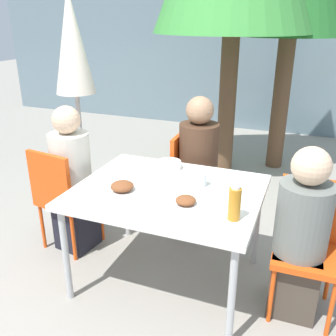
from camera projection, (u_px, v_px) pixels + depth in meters
ground_plane at (168, 278)px, 2.75m from camera, size 24.00×24.00×0.00m
building_facade at (268, 36)px, 5.86m from camera, size 10.00×0.20×3.00m
dining_table at (168, 197)px, 2.50m from camera, size 1.22×0.98×0.73m
chair_left at (62, 193)px, 2.92m from camera, size 0.46×0.46×0.86m
person_left at (73, 183)px, 2.94m from camera, size 0.31×0.31×1.19m
chair_right at (308, 237)px, 2.34m from camera, size 0.41×0.41×0.86m
person_right at (300, 238)px, 2.28m from camera, size 0.32×0.32×1.12m
chair_far at (190, 174)px, 3.27m from camera, size 0.41×0.41×0.86m
person_far at (198, 170)px, 3.18m from camera, size 0.33×0.33×1.20m
closed_umbrella at (73, 55)px, 3.20m from camera, size 0.36×0.36×2.03m
plate_0 at (122, 188)px, 2.42m from camera, size 0.27×0.27×0.07m
plate_1 at (186, 203)px, 2.25m from camera, size 0.23×0.23×0.06m
bottle at (235, 203)px, 2.07m from camera, size 0.07×0.07×0.21m
drinking_cup at (201, 179)px, 2.51m from camera, size 0.08×0.08×0.10m
salad_bowl at (169, 165)px, 2.80m from camera, size 0.17×0.17×0.06m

